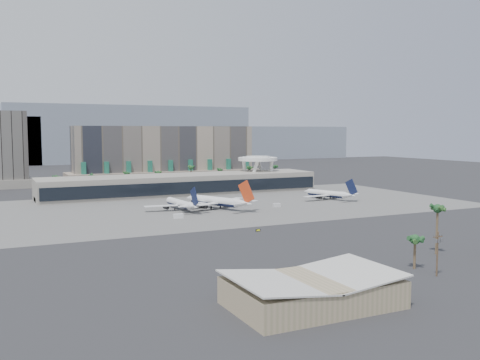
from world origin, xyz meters
name	(u,v)px	position (x,y,z in m)	size (l,w,h in m)	color
ground	(269,221)	(0.00, 0.00, 0.00)	(900.00, 900.00, 0.00)	#232326
apron_pad	(218,205)	(0.00, 55.00, 0.03)	(260.00, 130.00, 0.06)	#5B5B59
mountain_ridge	(106,138)	(27.88, 470.00, 29.89)	(680.00, 60.00, 70.00)	gray
hotel	(166,161)	(10.00, 174.41, 16.81)	(140.00, 30.00, 42.00)	tan
office_tower	(6,154)	(-95.00, 200.00, 22.94)	(30.00, 30.00, 52.00)	black
terminal	(183,183)	(0.00, 109.84, 6.52)	(170.00, 32.50, 14.50)	#A7A093
saucer_structure	(258,161)	(55.00, 116.00, 18.45)	(26.00, 26.00, 21.89)	white
palm_row	(175,173)	(7.00, 145.00, 10.50)	(157.80, 2.80, 13.10)	brown
hangar_left	(312,292)	(-45.00, -102.00, 3.20)	(36.65, 22.60, 7.55)	#988B65
utility_pole	(438,250)	(-2.00, -96.09, 7.14)	(3.20, 0.85, 12.00)	#4C3826
airliner_left	(181,204)	(-23.43, 46.58, 3.24)	(36.09, 37.26, 12.86)	white
airliner_centre	(217,201)	(-5.74, 42.92, 3.89)	(40.40, 41.56, 15.43)	white
airliner_right	(328,194)	(65.63, 50.10, 3.21)	(34.39, 35.57, 12.72)	white
service_vehicle_a	(178,216)	(-32.58, 23.47, 1.01)	(4.14, 2.02, 2.02)	white
service_vehicle_b	(277,205)	(24.00, 35.63, 0.95)	(3.68, 2.10, 1.89)	silver
taxiway_sign	(258,230)	(-15.13, -18.97, 0.45)	(2.04, 0.53, 0.92)	black
near_palm_a	(415,244)	(-1.70, -87.54, 6.93)	(6.00, 6.00, 9.72)	brown
near_palm_b	(437,213)	(17.24, -77.10, 12.89)	(6.00, 6.00, 15.82)	brown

